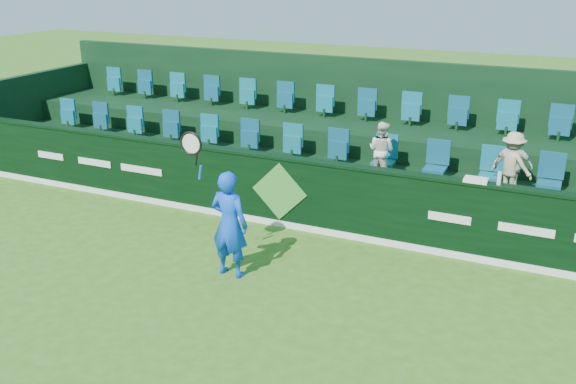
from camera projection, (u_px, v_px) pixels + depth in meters
The scene contains 13 objects.
ground at pixel (157, 329), 8.68m from camera, with size 60.00×60.00×0.00m, color #346417.
sponsor_hoarding at pixel (282, 191), 11.86m from camera, with size 16.00×0.25×1.35m.
stand_tier_front at pixel (305, 187), 12.90m from camera, with size 16.00×2.00×0.80m, color black.
stand_tier_back at pixel (338, 151), 14.44m from camera, with size 16.00×1.80×1.30m, color black.
stand_rear at pixel (346, 122), 14.62m from camera, with size 16.00×4.10×2.60m.
seat_row_front at pixel (313, 148), 13.00m from camera, with size 13.50×0.50×0.60m, color #11657A.
seat_row_back at pixel (344, 107), 14.37m from camera, with size 13.50×0.50×0.60m, color #11657A.
tennis_player at pixel (229, 223), 9.90m from camera, with size 1.10×0.44×2.33m.
spectator_left at pixel (381, 150), 11.99m from camera, with size 0.53×0.41×1.09m, color white.
spectator_middle at pixel (513, 165), 11.07m from camera, with size 0.65×0.27×1.12m, color white.
spectator_right at pixel (512, 164), 11.07m from camera, with size 0.74×0.43×1.15m, color tan.
towel at pixel (476, 180), 10.28m from camera, with size 0.37×0.24×0.06m, color white.
drinks_bottle at pixel (499, 178), 10.11m from camera, with size 0.07×0.07×0.21m, color silver.
Camera 1 is at (4.75, -6.10, 4.70)m, focal length 40.00 mm.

